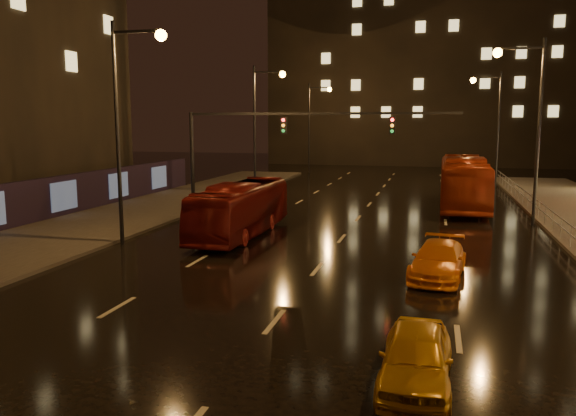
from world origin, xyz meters
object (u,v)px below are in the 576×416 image
at_px(bus_red, 241,209).
at_px(bus_curb, 463,182).
at_px(taxi_near, 416,357).
at_px(taxi_far, 438,260).

bearing_deg(bus_red, bus_curb, 48.30).
bearing_deg(taxi_near, taxi_far, 87.99).
xyz_separation_m(bus_curb, taxi_far, (-1.67, -18.05, -1.06)).
relative_size(bus_curb, taxi_far, 2.79).
distance_m(bus_curb, taxi_near, 27.16).
bearing_deg(bus_curb, taxi_far, -94.69).
height_order(bus_red, bus_curb, bus_curb).
xyz_separation_m(bus_curb, taxi_near, (-2.18, -27.05, -1.07)).
distance_m(bus_curb, taxi_far, 18.16).
relative_size(bus_curb, taxi_near, 3.29).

